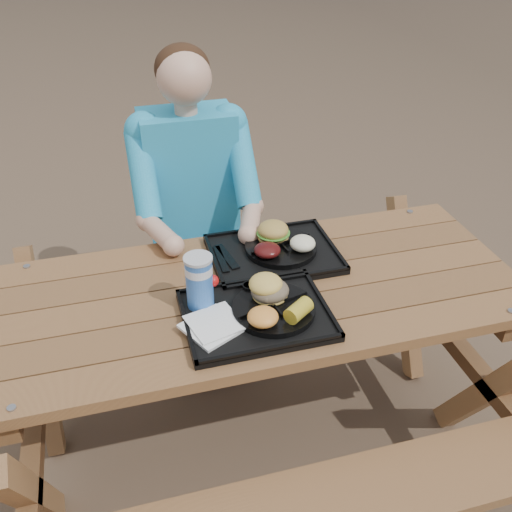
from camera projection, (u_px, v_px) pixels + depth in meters
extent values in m
plane|color=#999999|center=(256.00, 435.00, 2.33)|extent=(60.00, 60.00, 0.00)
cube|color=black|center=(256.00, 316.00, 1.78)|extent=(0.45, 0.35, 0.02)
cube|color=black|center=(274.00, 255.00, 2.06)|extent=(0.45, 0.35, 0.02)
cylinder|color=black|center=(274.00, 309.00, 1.77)|extent=(0.26, 0.26, 0.02)
cylinder|color=black|center=(281.00, 247.00, 2.07)|extent=(0.26, 0.26, 0.02)
cube|color=white|center=(212.00, 326.00, 1.71)|extent=(0.21, 0.21, 0.02)
cylinder|color=#1753B0|center=(199.00, 283.00, 1.76)|extent=(0.08, 0.08, 0.17)
cylinder|color=black|center=(250.00, 288.00, 1.86)|extent=(0.05, 0.05, 0.03)
cylinder|color=gold|center=(264.00, 283.00, 1.88)|extent=(0.05, 0.05, 0.03)
ellipsoid|color=#FFA843|center=(263.00, 317.00, 1.69)|extent=(0.09, 0.09, 0.05)
cube|color=black|center=(227.00, 257.00, 2.03)|extent=(0.06, 0.17, 0.01)
ellipsoid|color=#490E0E|center=(267.00, 250.00, 2.00)|extent=(0.09, 0.09, 0.04)
ellipsoid|color=white|center=(303.00, 243.00, 2.03)|extent=(0.09, 0.09, 0.05)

